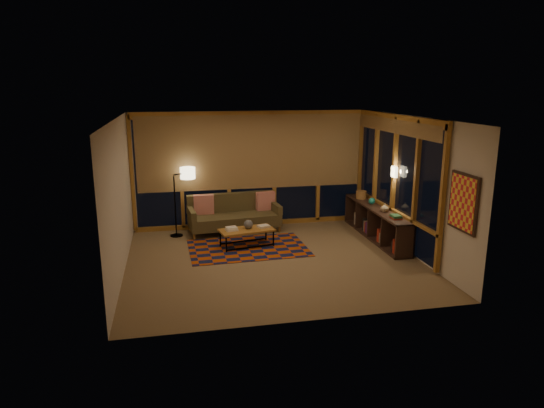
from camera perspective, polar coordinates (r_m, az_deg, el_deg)
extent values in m
cube|color=olive|center=(9.36, 0.14, -6.64)|extent=(5.50, 5.00, 0.01)
cube|color=silver|center=(8.79, 0.15, 10.09)|extent=(5.50, 5.00, 0.01)
cube|color=beige|center=(11.39, -2.46, 4.11)|extent=(5.50, 0.01, 2.70)
cube|color=beige|center=(6.63, 4.61, -3.11)|extent=(5.50, 0.01, 2.70)
cube|color=beige|center=(8.84, -17.57, 0.61)|extent=(0.01, 5.00, 2.70)
cube|color=beige|center=(9.91, 15.92, 2.10)|extent=(0.01, 5.00, 2.70)
cube|color=#A83D0B|center=(10.04, -2.85, -5.18)|extent=(2.43, 1.66, 0.01)
sphere|color=#25252B|center=(10.06, -2.81, -2.38)|extent=(0.20, 0.20, 0.19)
cylinder|color=olive|center=(11.47, 10.45, 1.08)|extent=(0.28, 0.28, 0.18)
sphere|color=#1B8276|center=(10.97, 11.66, 0.34)|extent=(0.15, 0.15, 0.15)
imported|color=tan|center=(10.37, 13.12, -0.42)|extent=(0.21, 0.21, 0.18)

